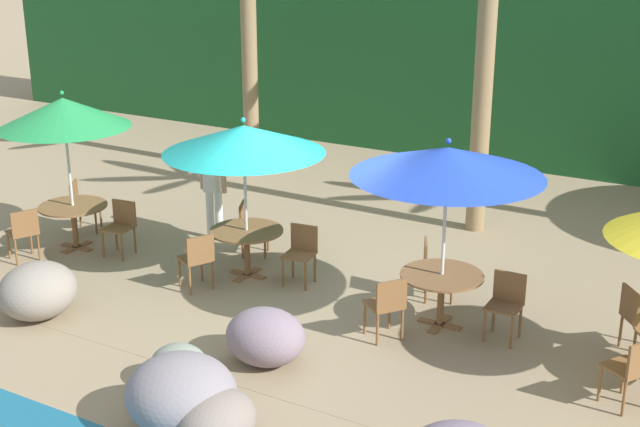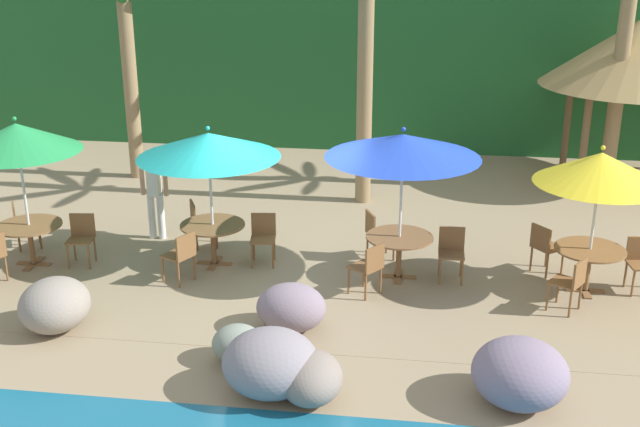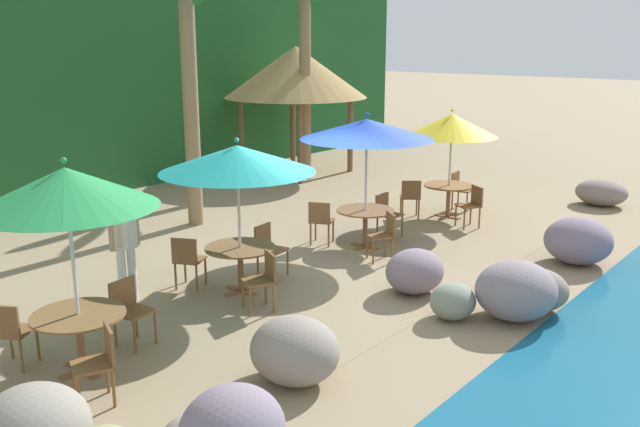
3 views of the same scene
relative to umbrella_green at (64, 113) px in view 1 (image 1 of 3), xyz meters
The scene contains 24 objects.
ground_plane 4.90m from the umbrella_green, ahead, with size 120.00×120.00×0.00m, color #937F60.
terrace_deck 4.90m from the umbrella_green, ahead, with size 18.00×5.20×0.01m.
foliage_backdrop 10.27m from the umbrella_green, 64.89° to the left, with size 28.00×2.40×6.00m.
rock_seawall 4.81m from the umbrella_green, 35.30° to the right, with size 16.95×3.27×0.85m.
umbrella_green is the anchor object (origin of this frame).
dining_table_green 1.64m from the umbrella_green, 90.00° to the right, with size 1.10×1.10×0.74m.
chair_green_seaward 1.94m from the umbrella_green, 12.87° to the left, with size 0.47×0.47×0.87m.
chair_green_inland 1.94m from the umbrella_green, 126.62° to the left, with size 0.58×0.58×0.87m.
chair_green_left 1.94m from the umbrella_green, 107.75° to the right, with size 0.56×0.56×0.87m.
umbrella_teal 3.12m from the umbrella_green, ahead, with size 2.37×2.37×2.44m.
dining_table_teal 3.52m from the umbrella_green, ahead, with size 1.10×1.10×0.74m.
chair_teal_seaward 4.33m from the umbrella_green, ahead, with size 0.47×0.48×0.87m.
chair_teal_inland 3.37m from the umbrella_green, 23.92° to the left, with size 0.57×0.56×0.87m.
chair_teal_left 3.29m from the umbrella_green, ahead, with size 0.57×0.57×0.87m.
umbrella_blue 6.26m from the umbrella_green, ahead, with size 2.47×2.47×2.56m.
dining_table_blue 6.47m from the umbrella_green, ahead, with size 1.10×1.10×0.74m.
chair_blue_seaward 7.32m from the umbrella_green, ahead, with size 0.42×0.43×0.87m.
chair_blue_inland 6.17m from the umbrella_green, 10.27° to the left, with size 0.56×0.56×0.87m.
chair_blue_left 6.09m from the umbrella_green, ahead, with size 0.59×0.59×0.87m.
chair_yellow_inland 8.84m from the umbrella_green, ahead, with size 0.60×0.59×0.87m.
chair_yellow_left 9.04m from the umbrella_green, ahead, with size 0.59×0.58×0.87m.
palm_tree_nearest 5.21m from the umbrella_green, 90.01° to the left, with size 2.61×2.77×4.65m.
palm_tree_second 6.87m from the umbrella_green, 37.86° to the left, with size 3.27×3.07×5.34m.
waiter_in_white 2.60m from the umbrella_green, 40.72° to the left, with size 0.52×0.36×1.70m.
Camera 1 is at (5.75, -9.89, 5.22)m, focal length 49.17 mm.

